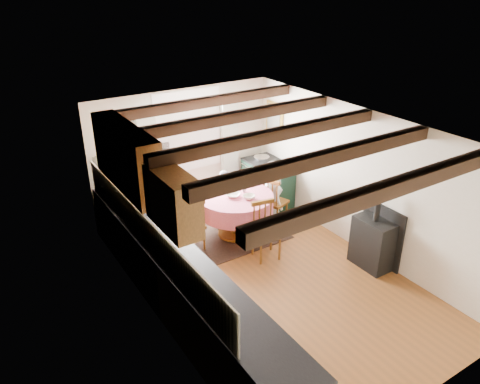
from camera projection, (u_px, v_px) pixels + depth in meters
floor at (268, 278)px, 7.24m from camera, size 3.60×5.50×0.00m
ceiling at (273, 129)px, 6.20m from camera, size 3.60×5.50×0.00m
wall_back at (184, 152)px, 8.81m from camera, size 3.60×0.00×2.40m
wall_front at (434, 317)px, 4.63m from camera, size 3.60×0.00×2.40m
wall_left at (154, 245)px, 5.84m from camera, size 0.00×5.50×2.40m
wall_right at (360, 181)px, 7.60m from camera, size 0.00×5.50×2.40m
beam_a at (390, 189)px, 4.72m from camera, size 3.60×0.16×0.16m
beam_b at (323, 158)px, 5.48m from camera, size 3.60×0.16×0.16m
beam_c at (272, 135)px, 6.24m from camera, size 3.60×0.16×0.16m
beam_d at (233, 117)px, 7.00m from camera, size 3.60×0.16×0.16m
beam_e at (201, 103)px, 7.76m from camera, size 3.60×0.16×0.16m
splash_left at (146, 234)px, 6.08m from camera, size 0.02×4.50×0.55m
splash_back at (134, 163)px, 8.30m from camera, size 1.40×0.02×0.55m
base_cabinet_left at (179, 287)px, 6.31m from camera, size 0.60×5.30×0.88m
base_cabinet_back at (141, 208)px, 8.39m from camera, size 1.30×0.60×0.88m
worktop_left at (178, 258)px, 6.13m from camera, size 0.64×5.30×0.04m
worktop_back at (139, 185)px, 8.18m from camera, size 1.30×0.64×0.04m
wall_cabinet_glass at (126, 157)px, 6.51m from camera, size 0.34×1.80×0.90m
wall_cabinet_solid at (173, 201)px, 5.39m from camera, size 0.34×0.90×0.70m
window_frame at (188, 131)px, 8.67m from camera, size 1.34×0.03×1.54m
window_pane at (188, 131)px, 8.67m from camera, size 1.20×0.01×1.40m
curtain_left at (149, 167)px, 8.41m from camera, size 0.35×0.10×2.10m
curtain_right at (230, 149)px, 9.24m from camera, size 0.35×0.10×2.10m
curtain_rod at (189, 100)px, 8.35m from camera, size 2.00×0.03×0.03m
wall_picture at (275, 118)px, 9.11m from camera, size 0.04×0.50×0.60m
wall_plate at (232, 118)px, 9.08m from camera, size 0.30×0.02×0.30m
rug at (236, 235)px, 8.40m from camera, size 1.65×1.29×0.01m
dining_table at (236, 216)px, 8.23m from camera, size 1.32×1.32×0.79m
chair_near at (267, 231)px, 7.56m from camera, size 0.49×0.50×0.97m
chair_left at (191, 223)px, 7.81m from camera, size 0.44×0.42×0.95m
chair_right at (275, 200)px, 8.60m from camera, size 0.54×0.53×0.95m
aga_range at (268, 183)px, 9.32m from camera, size 0.65×1.00×0.92m
cast_iron_stove at (374, 231)px, 7.27m from camera, size 0.38×0.64×1.28m
child_far at (223, 196)px, 8.68m from camera, size 0.41×0.31×1.02m
child_right at (272, 195)px, 8.61m from camera, size 0.43×0.58×1.10m
bowl_a at (233, 195)px, 8.00m from camera, size 0.34×0.34×0.06m
bowl_b at (249, 197)px, 7.92m from camera, size 0.24×0.24×0.06m
cup at (244, 189)px, 8.17m from camera, size 0.13×0.13×0.09m
canister_tall at (127, 180)px, 8.01m from camera, size 0.16×0.16×0.27m
canister_wide at (136, 177)px, 8.22m from camera, size 0.18×0.18×0.20m
canister_slim at (152, 176)px, 8.15m from camera, size 0.10×0.10×0.28m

